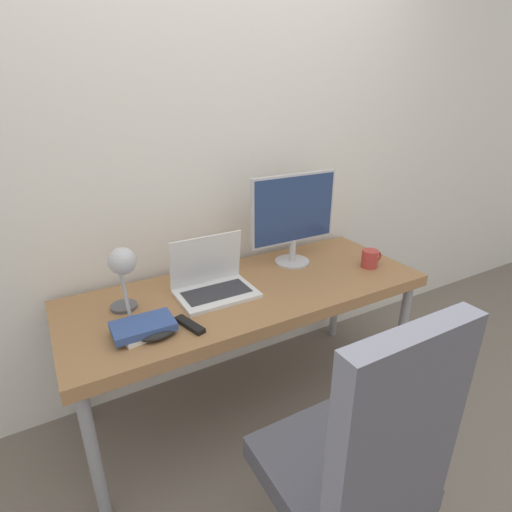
# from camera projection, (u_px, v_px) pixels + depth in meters

# --- Properties ---
(ground_plane) EXTENTS (12.00, 12.00, 0.00)m
(ground_plane) POSITION_uv_depth(u_px,v_px,m) (283.00, 444.00, 1.99)
(ground_plane) COLOR #70665B
(wall_back) EXTENTS (8.00, 0.05, 2.60)m
(wall_back) POSITION_uv_depth(u_px,v_px,m) (211.00, 158.00, 2.10)
(wall_back) COLOR silver
(wall_back) RESTS_ON ground_plane
(desk) EXTENTS (1.80, 0.70, 0.72)m
(desk) POSITION_uv_depth(u_px,v_px,m) (249.00, 298.00, 2.02)
(desk) COLOR #996B42
(desk) RESTS_ON ground_plane
(laptop) EXTENTS (0.37, 0.26, 0.27)m
(laptop) POSITION_uv_depth(u_px,v_px,m) (213.00, 282.00, 1.93)
(laptop) COLOR silver
(laptop) RESTS_ON desk
(monitor) EXTENTS (0.52, 0.20, 0.51)m
(monitor) POSITION_uv_depth(u_px,v_px,m) (294.00, 214.00, 2.17)
(monitor) COLOR #B7B7BC
(monitor) RESTS_ON desk
(desk_lamp) EXTENTS (0.12, 0.24, 0.33)m
(desk_lamp) POSITION_uv_depth(u_px,v_px,m) (123.00, 269.00, 1.63)
(desk_lamp) COLOR #4C4C51
(desk_lamp) RESTS_ON desk
(office_chair) EXTENTS (0.57, 0.60, 1.13)m
(office_chair) POSITION_uv_depth(u_px,v_px,m) (360.00, 462.00, 1.20)
(office_chair) COLOR black
(office_chair) RESTS_ON ground_plane
(book_stack) EXTENTS (0.25, 0.17, 0.05)m
(book_stack) POSITION_uv_depth(u_px,v_px,m) (143.00, 328.00, 1.61)
(book_stack) COLOR silver
(book_stack) RESTS_ON desk
(tv_remote) EXTENTS (0.08, 0.17, 0.02)m
(tv_remote) POSITION_uv_depth(u_px,v_px,m) (190.00, 325.00, 1.66)
(tv_remote) COLOR black
(tv_remote) RESTS_ON desk
(mug) EXTENTS (0.13, 0.09, 0.10)m
(mug) POSITION_uv_depth(u_px,v_px,m) (370.00, 259.00, 2.21)
(mug) COLOR #B23833
(mug) RESTS_ON desk
(game_controller) EXTENTS (0.16, 0.10, 0.04)m
(game_controller) POSITION_uv_depth(u_px,v_px,m) (156.00, 333.00, 1.59)
(game_controller) COLOR black
(game_controller) RESTS_ON desk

